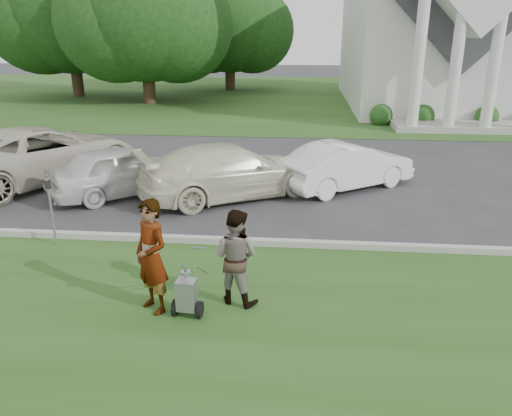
# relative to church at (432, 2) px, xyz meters

# --- Properties ---
(ground) EXTENTS (120.00, 120.00, 0.00)m
(ground) POSITION_rel_church_xyz_m (-9.00, -23.11, -5.94)
(ground) COLOR #333335
(ground) RESTS_ON ground
(grass_strip) EXTENTS (80.00, 7.00, 0.01)m
(grass_strip) POSITION_rel_church_xyz_m (-9.00, -26.11, -5.93)
(grass_strip) COLOR #284718
(grass_strip) RESTS_ON ground
(church_lawn) EXTENTS (80.00, 30.00, 0.01)m
(church_lawn) POSITION_rel_church_xyz_m (-9.00, 3.89, -5.93)
(church_lawn) COLOR #284718
(church_lawn) RESTS_ON ground
(curb) EXTENTS (80.00, 0.18, 0.15)m
(curb) POSITION_rel_church_xyz_m (-9.00, -22.56, -5.86)
(curb) COLOR #9E9E93
(curb) RESTS_ON ground
(church) EXTENTS (9.19, 19.00, 24.10)m
(church) POSITION_rel_church_xyz_m (0.00, 0.00, 0.00)
(church) COLOR white
(church) RESTS_ON ground
(tree_left) EXTENTS (10.63, 8.40, 9.71)m
(tree_left) POSITION_rel_church_xyz_m (-17.01, -1.13, -0.83)
(tree_left) COLOR #332316
(tree_left) RESTS_ON ground
(tree_far) EXTENTS (11.64, 9.20, 10.73)m
(tree_far) POSITION_rel_church_xyz_m (-23.01, 1.87, -0.25)
(tree_far) COLOR #332316
(tree_far) RESTS_ON ground
(tree_back) EXTENTS (9.61, 7.60, 8.89)m
(tree_back) POSITION_rel_church_xyz_m (-13.01, 6.87, -1.21)
(tree_back) COLOR #332316
(tree_back) RESTS_ON ground
(striping_cart) EXTENTS (0.50, 0.97, 0.88)m
(striping_cart) POSITION_rel_church_xyz_m (-9.10, -25.48, -5.56)
(striping_cart) COLOR black
(striping_cart) RESTS_ON ground
(person_left) EXTENTS (0.83, 0.80, 1.92)m
(person_left) POSITION_rel_church_xyz_m (-9.68, -25.34, -4.98)
(person_left) COLOR #999999
(person_left) RESTS_ON ground
(person_right) EXTENTS (0.97, 0.87, 1.66)m
(person_right) POSITION_rel_church_xyz_m (-8.38, -24.94, -5.11)
(person_right) COLOR #999999
(person_right) RESTS_ON ground
(parking_meter_near) EXTENTS (0.11, 0.10, 1.50)m
(parking_meter_near) POSITION_rel_church_xyz_m (-12.55, -22.98, -4.99)
(parking_meter_near) COLOR #919599
(parking_meter_near) RESTS_ON ground
(car_a) EXTENTS (5.44, 6.60, 1.67)m
(car_a) POSITION_rel_church_xyz_m (-15.28, -18.17, -5.10)
(car_a) COLOR beige
(car_a) RESTS_ON ground
(car_b) EXTENTS (4.19, 3.91, 1.40)m
(car_b) POSITION_rel_church_xyz_m (-12.28, -19.34, -5.24)
(car_b) COLOR silver
(car_b) RESTS_ON ground
(car_c) EXTENTS (5.40, 4.38, 1.47)m
(car_c) POSITION_rel_church_xyz_m (-9.28, -19.27, -5.20)
(car_c) COLOR beige
(car_c) RESTS_ON ground
(car_d) EXTENTS (4.17, 3.57, 1.35)m
(car_d) POSITION_rel_church_xyz_m (-6.02, -18.17, -5.26)
(car_d) COLOR white
(car_d) RESTS_ON ground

